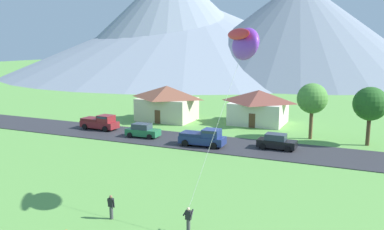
{
  "coord_description": "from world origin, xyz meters",
  "views": [
    {
      "loc": [
        8.94,
        -12.54,
        11.71
      ],
      "look_at": [
        -1.53,
        11.07,
        7.06
      ],
      "focal_mm": 37.97,
      "sensor_mm": 36.0,
      "label": 1
    }
  ],
  "objects_px": {
    "house_left_center": "(259,106)",
    "pickup_truck_maroon_east_side": "(100,122)",
    "tree_near_left": "(370,104)",
    "watcher_person": "(111,207)",
    "tree_left_of_center": "(312,99)",
    "kite_flyer_with_kite": "(244,45)",
    "parked_car_green_mid_west": "(143,131)",
    "house_leftmost": "(167,102)",
    "pickup_truck_navy_west_side": "(204,137)",
    "parked_car_black_mid_east": "(277,142)"
  },
  "relations": [
    {
      "from": "pickup_truck_maroon_east_side",
      "to": "kite_flyer_with_kite",
      "type": "xyz_separation_m",
      "value": [
        25.24,
        -17.86,
        10.46
      ]
    },
    {
      "from": "tree_left_of_center",
      "to": "watcher_person",
      "type": "height_order",
      "value": "tree_left_of_center"
    },
    {
      "from": "parked_car_green_mid_west",
      "to": "pickup_truck_maroon_east_side",
      "type": "bearing_deg",
      "value": 168.17
    },
    {
      "from": "tree_near_left",
      "to": "tree_left_of_center",
      "type": "distance_m",
      "value": 6.5
    },
    {
      "from": "parked_car_black_mid_east",
      "to": "house_left_center",
      "type": "bearing_deg",
      "value": 112.65
    },
    {
      "from": "house_leftmost",
      "to": "tree_left_of_center",
      "type": "bearing_deg",
      "value": -9.47
    },
    {
      "from": "house_leftmost",
      "to": "parked_car_green_mid_west",
      "type": "distance_m",
      "value": 11.8
    },
    {
      "from": "tree_near_left",
      "to": "house_leftmost",
      "type": "bearing_deg",
      "value": 171.33
    },
    {
      "from": "pickup_truck_navy_west_side",
      "to": "pickup_truck_maroon_east_side",
      "type": "distance_m",
      "value": 16.35
    },
    {
      "from": "house_leftmost",
      "to": "tree_near_left",
      "type": "distance_m",
      "value": 28.54
    },
    {
      "from": "house_leftmost",
      "to": "parked_car_black_mid_east",
      "type": "relative_size",
      "value": 2.05
    },
    {
      "from": "house_leftmost",
      "to": "house_left_center",
      "type": "xyz_separation_m",
      "value": [
        13.34,
        3.17,
        -0.19
      ]
    },
    {
      "from": "parked_car_green_mid_west",
      "to": "tree_left_of_center",
      "type": "bearing_deg",
      "value": 22.02
    },
    {
      "from": "house_left_center",
      "to": "parked_car_green_mid_west",
      "type": "relative_size",
      "value": 1.88
    },
    {
      "from": "pickup_truck_maroon_east_side",
      "to": "house_left_center",
      "type": "bearing_deg",
      "value": 35.16
    },
    {
      "from": "parked_car_green_mid_west",
      "to": "kite_flyer_with_kite",
      "type": "relative_size",
      "value": 0.34
    },
    {
      "from": "house_left_center",
      "to": "parked_car_black_mid_east",
      "type": "bearing_deg",
      "value": -67.35
    },
    {
      "from": "kite_flyer_with_kite",
      "to": "watcher_person",
      "type": "height_order",
      "value": "kite_flyer_with_kite"
    },
    {
      "from": "house_left_center",
      "to": "pickup_truck_maroon_east_side",
      "type": "relative_size",
      "value": 1.53
    },
    {
      "from": "pickup_truck_navy_west_side",
      "to": "tree_near_left",
      "type": "bearing_deg",
      "value": 25.36
    },
    {
      "from": "house_left_center",
      "to": "pickup_truck_navy_west_side",
      "type": "height_order",
      "value": "house_left_center"
    },
    {
      "from": "parked_car_green_mid_west",
      "to": "watcher_person",
      "type": "bearing_deg",
      "value": -64.33
    },
    {
      "from": "house_leftmost",
      "to": "parked_car_black_mid_east",
      "type": "xyz_separation_m",
      "value": [
        18.97,
        -10.32,
        -1.86
      ]
    },
    {
      "from": "tree_left_of_center",
      "to": "pickup_truck_navy_west_side",
      "type": "xyz_separation_m",
      "value": [
        -10.6,
        -8.76,
        -3.92
      ]
    },
    {
      "from": "house_left_center",
      "to": "watcher_person",
      "type": "bearing_deg",
      "value": -90.95
    },
    {
      "from": "kite_flyer_with_kite",
      "to": "house_leftmost",
      "type": "bearing_deg",
      "value": 126.1
    },
    {
      "from": "house_leftmost",
      "to": "kite_flyer_with_kite",
      "type": "xyz_separation_m",
      "value": [
        20.17,
        -27.66,
        8.79
      ]
    },
    {
      "from": "tree_near_left",
      "to": "kite_flyer_with_kite",
      "type": "xyz_separation_m",
      "value": [
        -7.97,
        -23.37,
        6.71
      ]
    },
    {
      "from": "kite_flyer_with_kite",
      "to": "parked_car_green_mid_west",
      "type": "bearing_deg",
      "value": 137.36
    },
    {
      "from": "tree_left_of_center",
      "to": "parked_car_black_mid_east",
      "type": "bearing_deg",
      "value": -112.02
    },
    {
      "from": "house_left_center",
      "to": "kite_flyer_with_kite",
      "type": "distance_m",
      "value": 32.83
    },
    {
      "from": "parked_car_green_mid_west",
      "to": "parked_car_black_mid_east",
      "type": "relative_size",
      "value": 1.01
    },
    {
      "from": "kite_flyer_with_kite",
      "to": "watcher_person",
      "type": "distance_m",
      "value": 13.93
    },
    {
      "from": "tree_near_left",
      "to": "pickup_truck_navy_west_side",
      "type": "relative_size",
      "value": 1.29
    },
    {
      "from": "house_left_center",
      "to": "kite_flyer_with_kite",
      "type": "height_order",
      "value": "kite_flyer_with_kite"
    },
    {
      "from": "kite_flyer_with_kite",
      "to": "watcher_person",
      "type": "bearing_deg",
      "value": -145.79
    },
    {
      "from": "house_left_center",
      "to": "pickup_truck_navy_west_side",
      "type": "xyz_separation_m",
      "value": [
        -2.26,
        -15.54,
        -1.48
      ]
    },
    {
      "from": "house_leftmost",
      "to": "house_left_center",
      "type": "distance_m",
      "value": 13.71
    },
    {
      "from": "house_leftmost",
      "to": "watcher_person",
      "type": "distance_m",
      "value": 35.16
    },
    {
      "from": "tree_near_left",
      "to": "watcher_person",
      "type": "bearing_deg",
      "value": -118.45
    },
    {
      "from": "tree_left_of_center",
      "to": "tree_near_left",
      "type": "bearing_deg",
      "value": -5.94
    },
    {
      "from": "tree_near_left",
      "to": "tree_left_of_center",
      "type": "relative_size",
      "value": 0.99
    },
    {
      "from": "parked_car_black_mid_east",
      "to": "watcher_person",
      "type": "height_order",
      "value": "parked_car_black_mid_east"
    },
    {
      "from": "tree_left_of_center",
      "to": "kite_flyer_with_kite",
      "type": "bearing_deg",
      "value": -93.58
    },
    {
      "from": "tree_near_left",
      "to": "kite_flyer_with_kite",
      "type": "distance_m",
      "value": 25.59
    },
    {
      "from": "parked_car_black_mid_east",
      "to": "pickup_truck_maroon_east_side",
      "type": "distance_m",
      "value": 24.04
    },
    {
      "from": "pickup_truck_navy_west_side",
      "to": "watcher_person",
      "type": "height_order",
      "value": "pickup_truck_navy_west_side"
    },
    {
      "from": "tree_left_of_center",
      "to": "kite_flyer_with_kite",
      "type": "height_order",
      "value": "kite_flyer_with_kite"
    },
    {
      "from": "house_left_center",
      "to": "tree_near_left",
      "type": "height_order",
      "value": "tree_near_left"
    },
    {
      "from": "parked_car_green_mid_west",
      "to": "pickup_truck_navy_west_side",
      "type": "relative_size",
      "value": 0.81
    }
  ]
}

